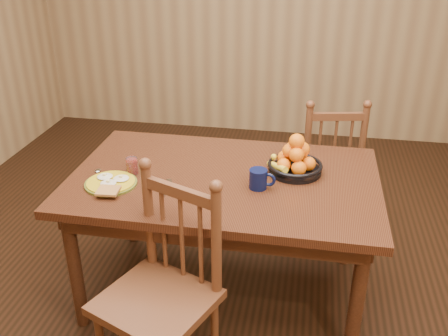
% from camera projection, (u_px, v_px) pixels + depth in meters
% --- Properties ---
extents(room, '(4.52, 5.02, 2.72)m').
position_uv_depth(room, '(224.00, 63.00, 2.34)').
color(room, black).
rests_on(room, ground).
extents(dining_table, '(1.60, 1.00, 0.75)m').
position_uv_depth(dining_table, '(224.00, 191.00, 2.64)').
color(dining_table, black).
rests_on(dining_table, ground).
extents(chair_far, '(0.50, 0.48, 0.94)m').
position_uv_depth(chair_far, '(327.00, 165.00, 3.38)').
color(chair_far, '#552F19').
rests_on(chair_far, ground).
extents(chair_near, '(0.59, 0.58, 1.00)m').
position_uv_depth(chair_near, '(162.00, 292.00, 2.19)').
color(chair_near, '#552F19').
rests_on(chair_near, ground).
extents(breakfast_plate, '(0.26, 0.29, 0.04)m').
position_uv_depth(breakfast_plate, '(111.00, 183.00, 2.52)').
color(breakfast_plate, '#59601E').
rests_on(breakfast_plate, dining_table).
extents(fork, '(0.07, 0.18, 0.00)m').
position_uv_depth(fork, '(165.00, 186.00, 2.50)').
color(fork, silver).
rests_on(fork, dining_table).
extents(spoon, '(0.05, 0.16, 0.01)m').
position_uv_depth(spoon, '(97.00, 173.00, 2.64)').
color(spoon, silver).
rests_on(spoon, dining_table).
extents(coffee_mug, '(0.13, 0.09, 0.10)m').
position_uv_depth(coffee_mug, '(259.00, 179.00, 2.47)').
color(coffee_mug, black).
rests_on(coffee_mug, dining_table).
extents(juice_glass, '(0.06, 0.06, 0.09)m').
position_uv_depth(juice_glass, '(132.00, 166.00, 2.62)').
color(juice_glass, silver).
rests_on(juice_glass, dining_table).
extents(fruit_bowl, '(0.29, 0.29, 0.22)m').
position_uv_depth(fruit_bowl, '(295.00, 161.00, 2.62)').
color(fruit_bowl, black).
rests_on(fruit_bowl, dining_table).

